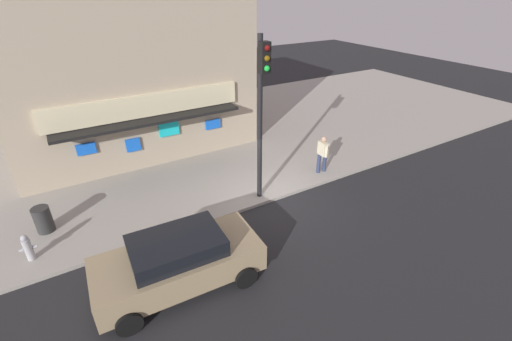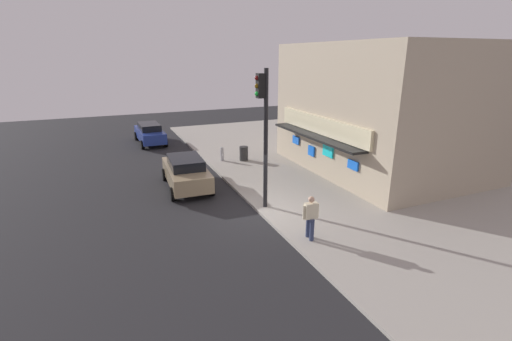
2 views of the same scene
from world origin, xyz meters
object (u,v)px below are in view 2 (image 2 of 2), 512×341
(traffic_light, at_px, (264,122))
(parked_car_tan, at_px, (186,172))
(fire_hydrant, at_px, (222,154))
(pedestrian, at_px, (311,216))
(trash_can, at_px, (244,153))
(parked_car_blue, at_px, (150,133))

(traffic_light, height_order, parked_car_tan, traffic_light)
(traffic_light, distance_m, fire_hydrant, 8.30)
(traffic_light, xyz_separation_m, fire_hydrant, (-7.59, 0.61, -3.29))
(pedestrian, bearing_deg, traffic_light, -173.71)
(fire_hydrant, height_order, trash_can, trash_can)
(pedestrian, distance_m, parked_car_tan, 7.86)
(parked_car_blue, bearing_deg, traffic_light, 10.84)
(trash_can, height_order, parked_car_blue, parked_car_blue)
(traffic_light, relative_size, pedestrian, 3.58)
(trash_can, xyz_separation_m, parked_car_blue, (-7.60, -4.71, 0.23))
(fire_hydrant, relative_size, trash_can, 0.99)
(fire_hydrant, xyz_separation_m, pedestrian, (10.87, -0.24, 0.48))
(pedestrian, xyz_separation_m, parked_car_blue, (-18.02, -3.18, -0.23))
(traffic_light, height_order, pedestrian, traffic_light)
(trash_can, height_order, parked_car_tan, parked_car_tan)
(fire_hydrant, bearing_deg, pedestrian, -1.29)
(parked_car_blue, bearing_deg, parked_car_tan, 2.03)
(traffic_light, distance_m, trash_can, 8.08)
(trash_can, distance_m, parked_car_blue, 8.94)
(pedestrian, bearing_deg, trash_can, 171.66)
(traffic_light, xyz_separation_m, parked_car_tan, (-4.07, -2.44, -3.02))
(traffic_light, relative_size, trash_can, 6.62)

